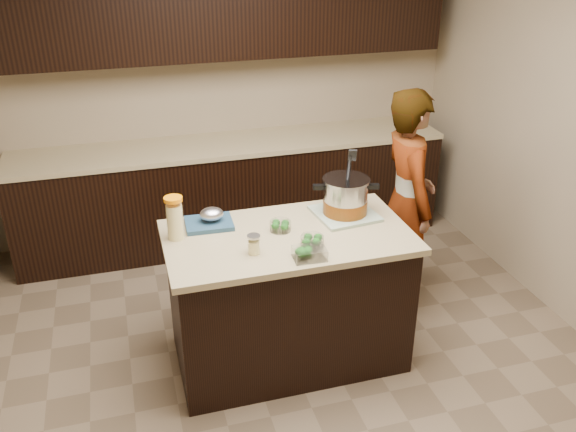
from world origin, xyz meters
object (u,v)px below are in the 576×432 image
stock_pot (345,198)px  person (407,202)px  island (288,297)px  lemonade_pitcher (175,220)px

stock_pot → person: person is taller
person → stock_pot: bearing=120.5°
island → person: person is taller
island → lemonade_pitcher: size_ratio=5.64×
person → island: bearing=118.3°
island → lemonade_pitcher: lemonade_pitcher is taller
island → stock_pot: bearing=19.5°
stock_pot → person: 0.66m
person → lemonade_pitcher: bearing=105.4°
island → stock_pot: (0.41, 0.15, 0.56)m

